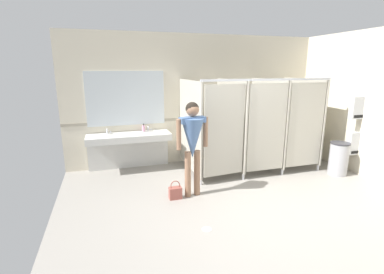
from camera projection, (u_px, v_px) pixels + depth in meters
ground_plane at (257, 212)px, 4.61m from camera, size 6.35×6.07×0.10m
wall_back at (202, 99)px, 6.84m from camera, size 6.35×0.12×2.99m
wall_back_tile_band at (202, 118)px, 6.88m from camera, size 6.35×0.01×0.06m
vanity_counter at (129, 143)px, 6.28m from camera, size 1.79×0.56×0.95m
mirror_panel at (126, 99)px, 6.24m from camera, size 1.69×0.02×1.18m
bathroom_stalls at (254, 123)px, 6.19m from camera, size 2.84×1.57×2.03m
paper_towel_dispenser_upper at (359, 108)px, 5.90m from camera, size 0.40×0.13×0.46m
paper_towel_dispenser_lower at (354, 143)px, 6.07m from camera, size 0.31×0.13×0.49m
trash_bin at (339, 159)px, 6.05m from camera, size 0.39×0.39×0.70m
person_standing at (192, 138)px, 4.87m from camera, size 0.58×0.45×1.68m
handbag at (175, 192)px, 4.96m from camera, size 0.22×0.13×0.33m
soap_dispenser at (144, 128)px, 6.38m from camera, size 0.07×0.07×0.18m
floor_drain_cover at (207, 229)px, 4.04m from camera, size 0.14×0.14×0.01m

